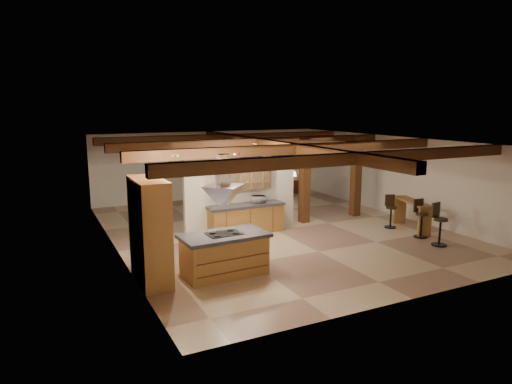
% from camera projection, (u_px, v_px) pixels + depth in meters
% --- Properties ---
extents(ground, '(12.00, 12.00, 0.00)m').
position_uv_depth(ground, '(275.00, 230.00, 14.85)').
color(ground, tan).
rests_on(ground, ground).
extents(room_walls, '(12.00, 12.00, 12.00)m').
position_uv_depth(room_walls, '(276.00, 176.00, 14.51)').
color(room_walls, silver).
rests_on(room_walls, ground).
extents(ceiling_beams, '(10.00, 12.00, 0.28)m').
position_uv_depth(ceiling_beams, '(276.00, 145.00, 14.33)').
color(ceiling_beams, '#3E1C0F').
rests_on(ceiling_beams, room_walls).
extents(timber_posts, '(2.50, 0.30, 2.90)m').
position_uv_depth(timber_posts, '(331.00, 170.00, 16.05)').
color(timber_posts, '#3E1C0F').
rests_on(timber_posts, ground).
extents(partition_wall, '(3.80, 0.18, 2.20)m').
position_uv_depth(partition_wall, '(241.00, 197.00, 14.65)').
color(partition_wall, silver).
rests_on(partition_wall, ground).
extents(pantry_cabinet, '(0.67, 1.60, 2.40)m').
position_uv_depth(pantry_cabinet, '(150.00, 231.00, 10.30)').
color(pantry_cabinet, olive).
rests_on(pantry_cabinet, ground).
extents(back_counter, '(2.50, 0.66, 0.94)m').
position_uv_depth(back_counter, '(246.00, 219.00, 14.42)').
color(back_counter, olive).
rests_on(back_counter, ground).
extents(upper_display_cabinet, '(1.80, 0.36, 0.95)m').
position_uv_depth(upper_display_cabinet, '(243.00, 175.00, 14.34)').
color(upper_display_cabinet, olive).
rests_on(upper_display_cabinet, partition_wall).
extents(range_hood, '(1.10, 1.10, 1.40)m').
position_uv_depth(range_hood, '(224.00, 202.00, 10.61)').
color(range_hood, silver).
rests_on(range_hood, room_walls).
extents(back_windows, '(2.70, 0.07, 1.70)m').
position_uv_depth(back_windows, '(267.00, 161.00, 21.01)').
color(back_windows, '#3E1C0F').
rests_on(back_windows, room_walls).
extents(framed_art, '(0.65, 0.05, 0.85)m').
position_uv_depth(framed_art, '(176.00, 161.00, 19.11)').
color(framed_art, '#3E1C0F').
rests_on(framed_art, room_walls).
extents(recessed_cans, '(3.16, 2.46, 0.03)m').
position_uv_depth(recessed_cans, '(225.00, 151.00, 11.51)').
color(recessed_cans, silver).
rests_on(recessed_cans, room_walls).
extents(kitchen_island, '(2.12, 1.20, 1.03)m').
position_uv_depth(kitchen_island, '(224.00, 254.00, 10.85)').
color(kitchen_island, olive).
rests_on(kitchen_island, ground).
extents(dining_table, '(2.27, 1.83, 0.70)m').
position_uv_depth(dining_table, '(230.00, 207.00, 16.62)').
color(dining_table, '#3B1D0E').
rests_on(dining_table, ground).
extents(sofa, '(2.30, 1.59, 0.63)m').
position_uv_depth(sofa, '(262.00, 188.00, 20.64)').
color(sofa, black).
rests_on(sofa, ground).
extents(microwave, '(0.47, 0.37, 0.23)m').
position_uv_depth(microwave, '(259.00, 199.00, 14.50)').
color(microwave, silver).
rests_on(microwave, back_counter).
extents(bar_counter, '(0.99, 1.89, 0.97)m').
position_uv_depth(bar_counter, '(412.00, 210.00, 14.78)').
color(bar_counter, olive).
rests_on(bar_counter, ground).
extents(side_table, '(0.61, 0.61, 0.60)m').
position_uv_depth(side_table, '(293.00, 186.00, 21.28)').
color(side_table, '#3E1C0F').
rests_on(side_table, ground).
extents(table_lamp, '(0.31, 0.31, 0.37)m').
position_uv_depth(table_lamp, '(293.00, 174.00, 21.17)').
color(table_lamp, black).
rests_on(table_lamp, side_table).
extents(bar_stool_a, '(0.43, 0.45, 1.24)m').
position_uv_depth(bar_stool_a, '(439.00, 224.00, 13.14)').
color(bar_stool_a, black).
rests_on(bar_stool_a, ground).
extents(bar_stool_b, '(0.41, 0.41, 1.17)m').
position_uv_depth(bar_stool_b, '(421.00, 218.00, 13.97)').
color(bar_stool_b, black).
rests_on(bar_stool_b, ground).
extents(bar_stool_c, '(0.41, 0.42, 1.09)m').
position_uv_depth(bar_stool_c, '(391.00, 211.00, 15.09)').
color(bar_stool_c, black).
rests_on(bar_stool_c, ground).
extents(dining_chairs, '(1.93, 1.93, 1.25)m').
position_uv_depth(dining_chairs, '(230.00, 199.00, 16.56)').
color(dining_chairs, '#3E1C0F').
rests_on(dining_chairs, ground).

